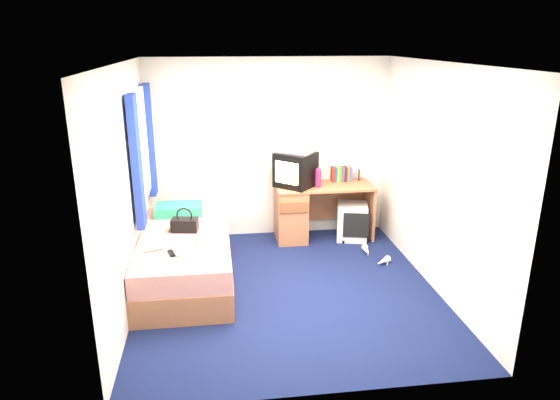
{
  "coord_description": "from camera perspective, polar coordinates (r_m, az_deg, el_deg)",
  "views": [
    {
      "loc": [
        -0.73,
        -4.83,
        2.63
      ],
      "look_at": [
        0.01,
        0.7,
        0.81
      ],
      "focal_mm": 32.0,
      "sensor_mm": 36.0,
      "label": 1
    }
  ],
  "objects": [
    {
      "name": "storage_cube",
      "position": [
        6.86,
        8.21,
        -2.43
      ],
      "size": [
        0.48,
        0.48,
        0.5
      ],
      "primitive_type": "cube",
      "rotation": [
        0.0,
        0.0,
        -0.23
      ],
      "color": "silver",
      "rests_on": "ground"
    },
    {
      "name": "book_row",
      "position": [
        6.88,
        7.01,
        2.98
      ],
      "size": [
        0.27,
        0.13,
        0.2
      ],
      "color": "maroon",
      "rests_on": "desk"
    },
    {
      "name": "white_heels",
      "position": [
        6.35,
        10.74,
        -6.3
      ],
      "size": [
        0.27,
        0.55,
        0.09
      ],
      "color": "beige",
      "rests_on": "ground"
    },
    {
      "name": "picture_frame",
      "position": [
        6.97,
        9.01,
        2.82
      ],
      "size": [
        0.05,
        0.12,
        0.14
      ],
      "primitive_type": "cube",
      "rotation": [
        0.0,
        0.0,
        -0.3
      ],
      "color": "black",
      "rests_on": "desk"
    },
    {
      "name": "aerosol_can",
      "position": [
        6.64,
        4.21,
        2.39
      ],
      "size": [
        0.06,
        0.06,
        0.17
      ],
      "primitive_type": "cylinder",
      "rotation": [
        0.0,
        0.0,
        -0.31
      ],
      "color": "silver",
      "rests_on": "desk"
    },
    {
      "name": "colour_swatch_fan",
      "position": [
        5.13,
        -11.33,
        -6.23
      ],
      "size": [
        0.21,
        0.18,
        0.01
      ],
      "primitive_type": "cube",
      "rotation": [
        0.0,
        0.0,
        -0.62
      ],
      "color": "gold",
      "rests_on": "bed"
    },
    {
      "name": "pink_water_bottle",
      "position": [
        6.55,
        4.39,
        2.43
      ],
      "size": [
        0.08,
        0.08,
        0.23
      ],
      "primitive_type": "cylinder",
      "rotation": [
        0.0,
        0.0,
        0.04
      ],
      "color": "#E32057",
      "rests_on": "desk"
    },
    {
      "name": "vcr",
      "position": [
        6.5,
        1.82,
        5.8
      ],
      "size": [
        0.53,
        0.5,
        0.08
      ],
      "primitive_type": "cube",
      "rotation": [
        0.0,
        0.0,
        -0.63
      ],
      "color": "silver",
      "rests_on": "crt_tv"
    },
    {
      "name": "ground",
      "position": [
        5.54,
        0.85,
        -10.21
      ],
      "size": [
        3.4,
        3.4,
        0.0
      ],
      "primitive_type": "plane",
      "color": "#0C1438",
      "rests_on": "ground"
    },
    {
      "name": "window_assembly",
      "position": [
        5.91,
        -15.49,
        5.62
      ],
      "size": [
        0.11,
        1.42,
        1.4
      ],
      "color": "silver",
      "rests_on": "room_shell"
    },
    {
      "name": "crt_tv",
      "position": [
        6.56,
        1.78,
        3.5
      ],
      "size": [
        0.62,
        0.62,
        0.45
      ],
      "rotation": [
        0.0,
        0.0,
        -0.73
      ],
      "color": "black",
      "rests_on": "desk"
    },
    {
      "name": "water_bottle",
      "position": [
        5.31,
        -14.1,
        -5.24
      ],
      "size": [
        0.21,
        0.14,
        0.07
      ],
      "primitive_type": "cylinder",
      "rotation": [
        0.0,
        1.57,
        0.37
      ],
      "color": "white",
      "rests_on": "bed"
    },
    {
      "name": "towel",
      "position": [
        5.42,
        -7.78,
        -4.19
      ],
      "size": [
        0.32,
        0.28,
        0.1
      ],
      "primitive_type": "cube",
      "rotation": [
        0.0,
        0.0,
        -0.1
      ],
      "color": "silver",
      "rests_on": "bed"
    },
    {
      "name": "pillow",
      "position": [
        6.3,
        -11.49,
        -1.06
      ],
      "size": [
        0.57,
        0.37,
        0.12
      ],
      "primitive_type": "cube",
      "rotation": [
        0.0,
        0.0,
        -0.01
      ],
      "color": "teal",
      "rests_on": "bed"
    },
    {
      "name": "bed",
      "position": [
        5.75,
        -10.71,
        -6.5
      ],
      "size": [
        1.01,
        2.0,
        0.54
      ],
      "color": "#A96A46",
      "rests_on": "ground"
    },
    {
      "name": "remote_control",
      "position": [
        5.19,
        -12.3,
        -5.96
      ],
      "size": [
        0.09,
        0.17,
        0.02
      ],
      "primitive_type": "cube",
      "rotation": [
        0.0,
        0.0,
        0.28
      ],
      "color": "black",
      "rests_on": "bed"
    },
    {
      "name": "desk",
      "position": [
        6.75,
        2.71,
        -1.16
      ],
      "size": [
        1.3,
        0.55,
        0.75
      ],
      "color": "#A96A46",
      "rests_on": "ground"
    },
    {
      "name": "room_shell",
      "position": [
        5.02,
        0.92,
        4.54
      ],
      "size": [
        3.4,
        3.4,
        3.4
      ],
      "color": "white",
      "rests_on": "ground"
    },
    {
      "name": "handbag",
      "position": [
        5.74,
        -10.83,
        -2.74
      ],
      "size": [
        0.31,
        0.21,
        0.28
      ],
      "rotation": [
        0.0,
        0.0,
        -0.15
      ],
      "color": "black",
      "rests_on": "bed"
    },
    {
      "name": "magazine",
      "position": [
        5.87,
        -11.43,
        -3.05
      ],
      "size": [
        0.23,
        0.29,
        0.01
      ],
      "primitive_type": "cube",
      "rotation": [
        0.0,
        0.0,
        -0.07
      ],
      "color": "yellow",
      "rests_on": "bed"
    }
  ]
}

